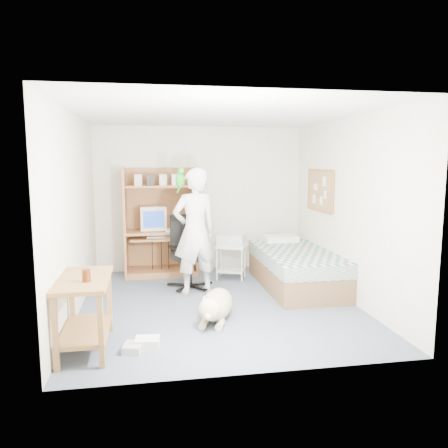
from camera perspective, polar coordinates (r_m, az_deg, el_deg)
name	(u,v)px	position (r m, az deg, el deg)	size (l,w,h in m)	color
floor	(218,304)	(5.98, -0.78, -10.36)	(4.00, 4.00, 0.00)	#4C5768
wall_back	(200,199)	(7.68, -3.15, 3.28)	(3.60, 0.02, 2.50)	beige
wall_right	(347,209)	(6.25, 15.73, 1.88)	(0.02, 4.00, 2.50)	beige
wall_left	(75,214)	(5.71, -18.94, 1.19)	(0.02, 4.00, 2.50)	beige
ceiling	(218,114)	(5.71, -0.83, 14.19)	(3.60, 4.00, 0.02)	white
computer_hutch	(161,226)	(7.42, -8.26, -0.30)	(1.20, 0.63, 1.80)	brown
bed	(296,268)	(6.79, 9.33, -5.69)	(1.02, 2.02, 0.66)	brown
side_desk	(85,303)	(4.67, -17.75, -9.75)	(0.50, 1.00, 0.75)	brown
corkboard	(320,190)	(7.04, 12.44, 4.30)	(0.04, 0.94, 0.66)	olive
office_chair	(189,262)	(6.67, -4.64, -4.96)	(0.62, 0.63, 1.09)	black
person	(195,231)	(6.28, -3.83, -0.97)	(0.66, 0.43, 1.81)	silver
parrot	(180,179)	(6.20, -5.74, 5.89)	(0.13, 0.23, 0.37)	#12821E
dog	(216,305)	(5.35, -1.07, -10.53)	(0.60, 1.10, 0.43)	#CAB587
printer_cart	(231,256)	(7.12, 0.92, -4.26)	(0.57, 0.51, 0.56)	silver
printer	(231,240)	(7.07, 0.93, -2.07)	(0.42, 0.32, 0.18)	beige
crt_monitor	(153,218)	(7.41, -9.22, 0.83)	(0.43, 0.45, 0.40)	beige
keyboard	(161,237)	(7.29, -8.24, -1.65)	(0.45, 0.16, 0.03)	beige
pencil_cup	(181,227)	(7.35, -5.65, -0.34)	(0.08, 0.08, 0.12)	gold
drink_glass	(86,276)	(4.43, -17.55, -6.43)	(0.08, 0.08, 0.12)	#441B0A
floor_box_a	(147,343)	(4.72, -9.99, -15.02)	(0.25, 0.20, 0.10)	silver
floor_box_b	(133,348)	(4.66, -11.81, -15.54)	(0.18, 0.22, 0.08)	#B1B1AC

